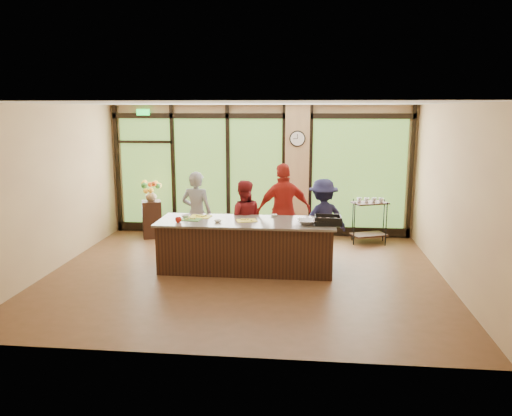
% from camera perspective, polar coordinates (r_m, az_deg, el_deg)
% --- Properties ---
extents(floor, '(7.00, 7.00, 0.00)m').
position_cam_1_polar(floor, '(8.99, -1.35, -7.61)').
color(floor, '#52341C').
rests_on(floor, ground).
extents(ceiling, '(7.00, 7.00, 0.00)m').
position_cam_1_polar(ceiling, '(8.51, -1.45, 11.88)').
color(ceiling, white).
rests_on(ceiling, back_wall).
extents(back_wall, '(7.00, 0.00, 7.00)m').
position_cam_1_polar(back_wall, '(11.57, 0.49, 4.28)').
color(back_wall, tan).
rests_on(back_wall, floor).
extents(left_wall, '(0.00, 6.00, 6.00)m').
position_cam_1_polar(left_wall, '(9.71, -22.37, 2.07)').
color(left_wall, tan).
rests_on(left_wall, floor).
extents(right_wall, '(0.00, 6.00, 6.00)m').
position_cam_1_polar(right_wall, '(8.89, 21.60, 1.35)').
color(right_wall, tan).
rests_on(right_wall, floor).
extents(window_wall, '(6.90, 0.12, 3.00)m').
position_cam_1_polar(window_wall, '(11.53, 1.28, 3.73)').
color(window_wall, tan).
rests_on(window_wall, floor).
extents(island_base, '(3.10, 1.00, 0.88)m').
position_cam_1_polar(island_base, '(9.14, -1.13, -4.40)').
color(island_base, black).
rests_on(island_base, floor).
extents(countertop, '(3.20, 1.10, 0.04)m').
position_cam_1_polar(countertop, '(9.03, -1.14, -1.59)').
color(countertop, '#6E675B').
rests_on(countertop, island_base).
extents(wall_clock, '(0.36, 0.04, 0.36)m').
position_cam_1_polar(wall_clock, '(11.33, 4.76, 7.90)').
color(wall_clock, black).
rests_on(wall_clock, window_wall).
extents(cook_left, '(0.67, 0.48, 1.70)m').
position_cam_1_polar(cook_left, '(10.05, -6.79, -0.63)').
color(cook_left, gray).
rests_on(cook_left, floor).
extents(cook_midleft, '(0.82, 0.68, 1.56)m').
position_cam_1_polar(cook_midleft, '(9.75, -1.46, -1.35)').
color(cook_midleft, maroon).
rests_on(cook_midleft, floor).
extents(cook_midright, '(1.19, 0.80, 1.88)m').
position_cam_1_polar(cook_midright, '(9.78, 3.20, -0.36)').
color(cook_midright, '#AA231A').
rests_on(cook_midright, floor).
extents(cook_right, '(1.17, 0.95, 1.58)m').
position_cam_1_polar(cook_right, '(9.82, 7.64, -1.28)').
color(cook_right, '#1C1C3D').
rests_on(cook_right, floor).
extents(roasting_pan, '(0.48, 0.38, 0.08)m').
position_cam_1_polar(roasting_pan, '(8.82, 8.21, -1.60)').
color(roasting_pan, black).
rests_on(roasting_pan, countertop).
extents(mixing_bowl, '(0.40, 0.40, 0.09)m').
position_cam_1_polar(mixing_bowl, '(8.77, 5.87, -1.60)').
color(mixing_bowl, silver).
rests_on(mixing_bowl, countertop).
extents(cutting_board_left, '(0.38, 0.30, 0.01)m').
position_cam_1_polar(cutting_board_left, '(9.18, -7.41, -1.30)').
color(cutting_board_left, '#448430').
rests_on(cutting_board_left, countertop).
extents(cutting_board_center, '(0.41, 0.33, 0.01)m').
position_cam_1_polar(cutting_board_center, '(9.40, -6.38, -0.98)').
color(cutting_board_center, yellow).
rests_on(cutting_board_center, countertop).
extents(cutting_board_right, '(0.43, 0.37, 0.01)m').
position_cam_1_polar(cutting_board_right, '(9.02, -1.08, -1.44)').
color(cutting_board_right, yellow).
rests_on(cutting_board_right, countertop).
extents(prep_bowl_near, '(0.18, 0.18, 0.05)m').
position_cam_1_polar(prep_bowl_near, '(9.38, -8.07, -0.94)').
color(prep_bowl_near, white).
rests_on(prep_bowl_near, countertop).
extents(prep_bowl_mid, '(0.13, 0.13, 0.04)m').
position_cam_1_polar(prep_bowl_mid, '(8.92, -4.39, -1.52)').
color(prep_bowl_mid, white).
rests_on(prep_bowl_mid, countertop).
extents(prep_bowl_far, '(0.14, 0.14, 0.03)m').
position_cam_1_polar(prep_bowl_far, '(9.42, 2.03, -0.83)').
color(prep_bowl_far, white).
rests_on(prep_bowl_far, countertop).
extents(red_ramekin, '(0.15, 0.15, 0.09)m').
position_cam_1_polar(red_ramekin, '(9.00, -8.87, -1.35)').
color(red_ramekin, red).
rests_on(red_ramekin, countertop).
extents(flower_stand, '(0.55, 0.55, 0.85)m').
position_cam_1_polar(flower_stand, '(11.69, -11.81, -1.25)').
color(flower_stand, black).
rests_on(flower_stand, floor).
extents(flower_vase, '(0.30, 0.30, 0.26)m').
position_cam_1_polar(flower_vase, '(11.58, -11.92, 1.43)').
color(flower_vase, olive).
rests_on(flower_vase, flower_stand).
extents(bar_cart, '(0.85, 0.67, 1.01)m').
position_cam_1_polar(bar_cart, '(11.18, 12.83, -0.89)').
color(bar_cart, black).
rests_on(bar_cart, floor).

